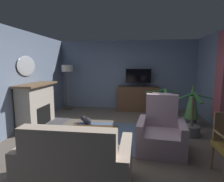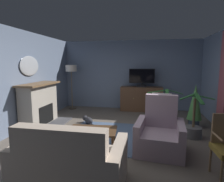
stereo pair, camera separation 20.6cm
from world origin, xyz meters
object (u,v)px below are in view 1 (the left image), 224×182
at_px(coffee_table, 94,133).
at_px(potted_plant_tall_palm_by_window, 192,104).
at_px(television, 138,77).
at_px(wall_mirror_oval, 27,66).
at_px(tv_cabinet, 138,99).
at_px(potted_plant_small_fern_corner, 164,118).
at_px(potted_plant_leafy_by_curtain, 192,128).
at_px(tv_remote, 94,131).
at_px(sofa_floral, 76,166).
at_px(cat, 86,120).
at_px(floor_lamp, 67,72).
at_px(fireplace, 37,106).
at_px(armchair_in_far_corner, 161,134).

distance_m(coffee_table, potted_plant_tall_palm_by_window, 3.01).
xyz_separation_m(television, potted_plant_tall_palm_by_window, (1.47, -1.54, -0.60)).
bearing_deg(wall_mirror_oval, tv_cabinet, 36.33).
height_order(tv_cabinet, potted_plant_small_fern_corner, potted_plant_small_fern_corner).
bearing_deg(potted_plant_leafy_by_curtain, tv_remote, -149.82).
relative_size(sofa_floral, cat, 2.87).
height_order(tv_cabinet, tv_remote, tv_cabinet).
relative_size(potted_plant_tall_palm_by_window, potted_plant_small_fern_corner, 1.13).
bearing_deg(potted_plant_leafy_by_curtain, floor_lamp, 150.63).
distance_m(fireplace, cat, 1.40).
height_order(tv_cabinet, potted_plant_leafy_by_curtain, potted_plant_leafy_by_curtain).
relative_size(potted_plant_tall_palm_by_window, floor_lamp, 0.70).
xyz_separation_m(wall_mirror_oval, tv_cabinet, (2.98, 2.19, -1.24)).
height_order(coffee_table, cat, coffee_table).
height_order(wall_mirror_oval, coffee_table, wall_mirror_oval).
bearing_deg(television, floor_lamp, -178.03).
relative_size(tv_remote, cat, 0.33).
height_order(tv_remote, armchair_in_far_corner, armchair_in_far_corner).
distance_m(fireplace, tv_cabinet, 3.51).
xyz_separation_m(coffee_table, potted_plant_leafy_by_curtain, (2.12, 1.15, -0.20)).
distance_m(wall_mirror_oval, armchair_in_far_corner, 3.83).
xyz_separation_m(coffee_table, armchair_in_far_corner, (1.30, 0.31, -0.07)).
xyz_separation_m(sofa_floral, potted_plant_leafy_by_curtain, (2.11, 2.24, -0.13)).
bearing_deg(fireplace, armchair_in_far_corner, -17.48).
distance_m(tv_cabinet, sofa_floral, 4.67).
xyz_separation_m(armchair_in_far_corner, floor_lamp, (-3.10, 3.05, 1.08)).
height_order(potted_plant_tall_palm_by_window, floor_lamp, floor_lamp).
height_order(wall_mirror_oval, floor_lamp, wall_mirror_oval).
distance_m(coffee_table, armchair_in_far_corner, 1.34).
height_order(coffee_table, floor_lamp, floor_lamp).
height_order(tv_cabinet, armchair_in_far_corner, armchair_in_far_corner).
height_order(wall_mirror_oval, television, wall_mirror_oval).
height_order(television, floor_lamp, floor_lamp).
distance_m(tv_remote, potted_plant_small_fern_corner, 2.50).
height_order(tv_remote, potted_plant_leafy_by_curtain, potted_plant_leafy_by_curtain).
xyz_separation_m(sofa_floral, armchair_in_far_corner, (1.29, 1.40, 0.01)).
distance_m(wall_mirror_oval, tv_cabinet, 3.90).
distance_m(armchair_in_far_corner, potted_plant_leafy_by_curtain, 1.19).
relative_size(coffee_table, armchair_in_far_corner, 0.89).
distance_m(tv_cabinet, floor_lamp, 2.82).
relative_size(potted_plant_leafy_by_curtain, floor_lamp, 0.63).
height_order(tv_remote, sofa_floral, sofa_floral).
bearing_deg(coffee_table, potted_plant_small_fern_corner, 50.29).
bearing_deg(potted_plant_tall_palm_by_window, fireplace, -171.90).
relative_size(tv_cabinet, potted_plant_tall_palm_by_window, 1.27).
xyz_separation_m(wall_mirror_oval, sofa_floral, (2.15, -2.40, -1.34)).
bearing_deg(wall_mirror_oval, fireplace, 0.00).
distance_m(sofa_floral, floor_lamp, 4.93).
height_order(coffee_table, armchair_in_far_corner, armchair_in_far_corner).
bearing_deg(potted_plant_small_fern_corner, potted_plant_leafy_by_curtain, -52.35).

